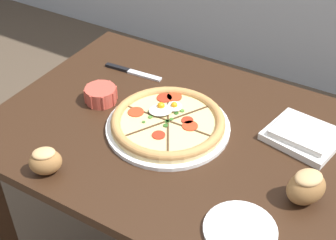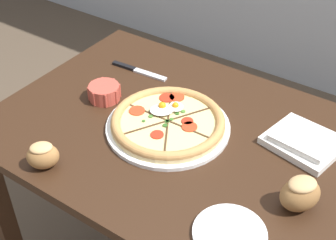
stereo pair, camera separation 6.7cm
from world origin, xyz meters
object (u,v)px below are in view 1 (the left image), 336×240
pizza (168,123)px  ramekin_bowl (101,94)px  side_saucer (240,230)px  knife_spare (132,72)px  bread_piece_mid (45,161)px  dining_table (191,169)px  napkin_folded (303,135)px  bread_piece_far (306,187)px

pizza → ramekin_bowl: size_ratio=3.48×
pizza → side_saucer: bearing=-35.7°
knife_spare → bread_piece_mid: bearing=-85.2°
dining_table → napkin_folded: size_ratio=5.30×
pizza → side_saucer: (0.32, -0.23, -0.01)m
side_saucer → ramekin_bowl: bearing=156.8°
ramekin_bowl → pizza: bearing=-2.3°
pizza → side_saucer: pizza is taller
pizza → knife_spare: 0.31m
napkin_folded → bread_piece_far: bread_piece_far is taller
bread_piece_mid → bread_piece_far: bearing=21.9°
knife_spare → napkin_folded: bearing=-8.3°
napkin_folded → knife_spare: napkin_folded is taller
pizza → napkin_folded: (0.34, 0.14, -0.00)m
dining_table → pizza: 0.17m
dining_table → knife_spare: 0.39m
napkin_folded → pizza: bearing=-157.2°
dining_table → side_saucer: 0.37m
bread_piece_far → side_saucer: (-0.09, -0.16, -0.04)m
ramekin_bowl → side_saucer: bearing=-23.2°
dining_table → side_saucer: (0.25, -0.24, 0.13)m
side_saucer → napkin_folded: bearing=86.8°
napkin_folded → bread_piece_mid: (-0.51, -0.45, 0.02)m
ramekin_bowl → bread_piece_mid: size_ratio=0.99×
napkin_folded → bread_piece_far: (0.07, -0.21, 0.03)m
dining_table → bread_piece_far: bearing=-13.1°
bread_piece_mid → bread_piece_far: 0.63m
ramekin_bowl → knife_spare: size_ratio=0.49×
pizza → bread_piece_mid: 0.35m
ramekin_bowl → napkin_folded: size_ratio=0.47×
pizza → bread_piece_far: 0.42m
knife_spare → pizza: bearing=-41.2°
dining_table → bread_piece_far: size_ratio=9.30×
side_saucer → pizza: bearing=144.3°
dining_table → bread_piece_far: (0.34, -0.08, 0.17)m
napkin_folded → bread_piece_far: bearing=-71.8°
pizza → bread_piece_mid: size_ratio=3.43×
napkin_folded → side_saucer: size_ratio=1.29×
bread_piece_far → dining_table: bearing=166.9°
pizza → knife_spare: bearing=142.8°
napkin_folded → bread_piece_mid: bearing=-138.9°
pizza → bread_piece_mid: bearing=-119.6°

